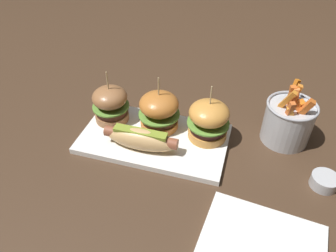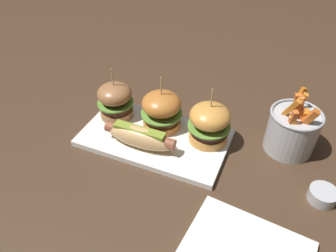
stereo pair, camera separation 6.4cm
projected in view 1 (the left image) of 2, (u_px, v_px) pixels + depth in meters
name	position (u px, v px, depth m)	size (l,w,h in m)	color
ground_plane	(154.00, 141.00, 0.78)	(3.00, 3.00, 0.00)	#422D1E
platter_main	(154.00, 139.00, 0.77)	(0.34, 0.19, 0.01)	white
hot_dog	(141.00, 138.00, 0.72)	(0.17, 0.05, 0.05)	tan
slider_left	(111.00, 104.00, 0.79)	(0.09, 0.09, 0.14)	#97643C
slider_center	(157.00, 110.00, 0.77)	(0.10, 0.10, 0.14)	#BD702F
slider_right	(208.00, 120.00, 0.74)	(0.10, 0.10, 0.14)	gold
fries_bucket	(288.00, 121.00, 0.75)	(0.11, 0.11, 0.15)	#B7BABF
sauce_ramekin	(324.00, 181.00, 0.66)	(0.06, 0.06, 0.03)	#B7BABF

